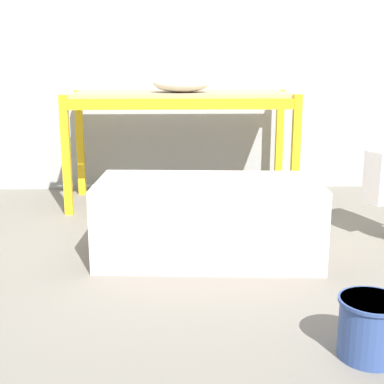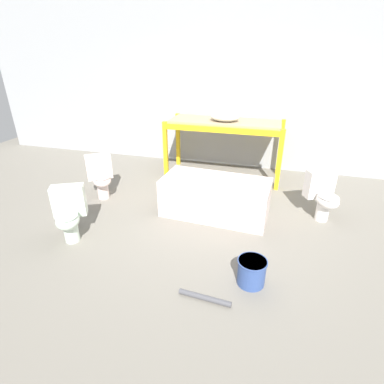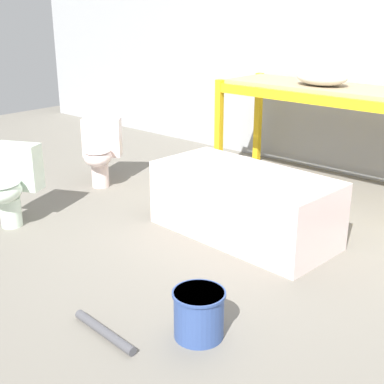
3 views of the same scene
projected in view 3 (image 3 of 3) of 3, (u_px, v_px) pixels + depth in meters
ground_plane at (241, 228)px, 4.54m from camera, size 12.00×12.00×0.00m
warehouse_wall_rear at (365, 25)px, 5.46m from camera, size 10.80×0.08×3.20m
shelving_rack at (323, 101)px, 5.27m from camera, size 2.09×0.81×1.05m
sink_basin at (322, 77)px, 5.15m from camera, size 0.52×0.37×0.25m
bathtub_main at (244, 199)px, 4.31m from camera, size 1.55×0.80×0.55m
toilet_far at (12, 182)px, 4.53m from camera, size 0.52×0.60×0.68m
toilet_extra at (100, 150)px, 5.53m from camera, size 0.57×0.60×0.68m
bucket_white at (199, 313)px, 3.03m from camera, size 0.31×0.31×0.28m
loose_pipe at (104, 332)px, 3.07m from camera, size 0.53×0.09×0.05m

